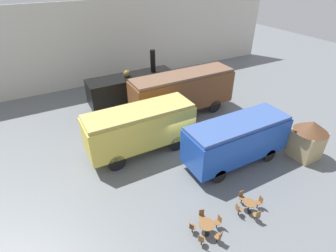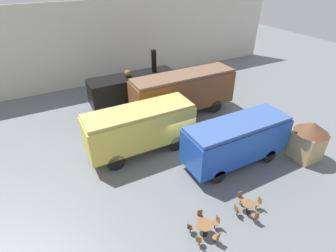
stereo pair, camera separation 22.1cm
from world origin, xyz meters
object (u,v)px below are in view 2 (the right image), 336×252
(passenger_coach_wooden, at_px, (183,91))
(cafe_table_near, at_px, (248,206))
(passenger_coach_vintage, at_px, (140,126))
(streamlined_locomotive, at_px, (244,137))
(visitor_person, at_px, (214,141))
(cafe_table_mid, at_px, (204,227))
(cafe_chair_0, at_px, (237,210))
(ticket_kiosk, at_px, (309,139))
(steam_locomotive, at_px, (133,87))

(passenger_coach_wooden, relative_size, cafe_table_near, 13.35)
(passenger_coach_vintage, height_order, cafe_table_near, passenger_coach_vintage)
(passenger_coach_wooden, relative_size, passenger_coach_vintage, 1.21)
(streamlined_locomotive, bearing_deg, visitor_person, 121.52)
(cafe_table_mid, bearing_deg, cafe_chair_0, 3.09)
(visitor_person, height_order, ticket_kiosk, ticket_kiosk)
(visitor_person, distance_m, ticket_kiosk, 6.65)
(streamlined_locomotive, bearing_deg, cafe_table_mid, -146.09)
(streamlined_locomotive, xyz_separation_m, cafe_table_mid, (-5.91, -3.97, -1.35))
(cafe_table_near, distance_m, cafe_table_mid, 3.00)
(steam_locomotive, height_order, visitor_person, steam_locomotive)
(cafe_chair_0, bearing_deg, visitor_person, 73.11)
(cafe_table_mid, xyz_separation_m, cafe_chair_0, (2.28, 0.12, -0.09))
(passenger_coach_wooden, height_order, visitor_person, passenger_coach_wooden)
(visitor_person, xyz_separation_m, ticket_kiosk, (5.36, -3.85, 0.85))
(streamlined_locomotive, distance_m, cafe_chair_0, 5.48)
(passenger_coach_wooden, relative_size, ticket_kiosk, 3.19)
(passenger_coach_wooden, distance_m, cafe_table_mid, 13.09)
(cafe_table_near, xyz_separation_m, visitor_person, (1.80, 5.74, 0.30))
(passenger_coach_vintage, distance_m, ticket_kiosk, 12.06)
(steam_locomotive, xyz_separation_m, cafe_chair_0, (0.02, -15.50, -1.38))
(cafe_table_near, height_order, visitor_person, visitor_person)
(steam_locomotive, bearing_deg, cafe_table_mid, -98.25)
(cafe_table_near, bearing_deg, passenger_coach_wooden, 77.47)
(cafe_table_near, relative_size, cafe_chair_0, 0.82)
(cafe_chair_0, bearing_deg, steam_locomotive, 97.19)
(cafe_chair_0, height_order, ticket_kiosk, ticket_kiosk)
(cafe_table_mid, height_order, cafe_chair_0, cafe_chair_0)
(passenger_coach_wooden, height_order, passenger_coach_vintage, passenger_coach_wooden)
(passenger_coach_vintage, xyz_separation_m, cafe_table_near, (3.06, -8.29, -1.62))
(cafe_table_near, relative_size, ticket_kiosk, 0.24)
(steam_locomotive, relative_size, streamlined_locomotive, 0.92)
(cafe_table_mid, relative_size, ticket_kiosk, 0.28)
(streamlined_locomotive, height_order, cafe_table_mid, streamlined_locomotive)
(steam_locomotive, height_order, cafe_chair_0, steam_locomotive)
(cafe_table_mid, bearing_deg, passenger_coach_vintage, 90.43)
(steam_locomotive, distance_m, cafe_chair_0, 15.56)
(passenger_coach_wooden, height_order, cafe_table_near, passenger_coach_wooden)
(cafe_table_mid, relative_size, cafe_chair_0, 0.96)
(passenger_coach_vintage, xyz_separation_m, cafe_chair_0, (2.35, -8.20, -1.63))
(passenger_coach_wooden, distance_m, visitor_person, 6.17)
(steam_locomotive, distance_m, passenger_coach_wooden, 5.17)
(streamlined_locomotive, bearing_deg, ticket_kiosk, -25.67)
(steam_locomotive, distance_m, cafe_table_near, 15.66)
(cafe_table_near, height_order, cafe_chair_0, cafe_chair_0)
(steam_locomotive, relative_size, cafe_table_near, 11.73)
(passenger_coach_wooden, relative_size, streamlined_locomotive, 1.05)
(ticket_kiosk, bearing_deg, cafe_table_mid, -169.24)
(streamlined_locomotive, relative_size, cafe_table_near, 12.74)
(steam_locomotive, xyz_separation_m, visitor_person, (2.54, -9.84, -1.07))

